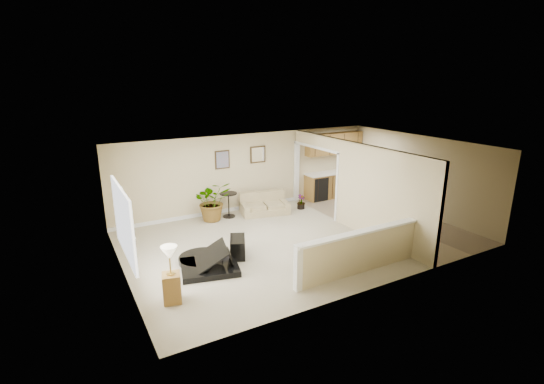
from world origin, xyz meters
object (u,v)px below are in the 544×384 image
loveseat (264,203)px  palm_plant (213,201)px  piano_bench (238,247)px  lamp_stand (171,279)px  small_plant (301,203)px  piano (206,248)px  accent_table (229,202)px

loveseat → palm_plant: palm_plant is taller
piano_bench → lamp_stand: size_ratio=0.60×
piano_bench → small_plant: (3.35, 2.30, -0.03)m
lamp_stand → palm_plant: bearing=59.3°
piano → small_plant: piano is taller
accent_table → piano: bearing=-121.6°
piano_bench → accent_table: size_ratio=0.90×
accent_table → lamp_stand: (-2.89, -3.99, -0.01)m
lamp_stand → small_plant: bearing=33.9°
piano_bench → lamp_stand: 2.35m
accent_table → lamp_stand: bearing=-125.9°
piano → palm_plant: size_ratio=1.38×
piano_bench → accent_table: bearing=71.2°
loveseat → piano_bench: bearing=-116.7°
piano → palm_plant: bearing=79.7°
loveseat → lamp_stand: bearing=-124.1°
loveseat → small_plant: bearing=2.0°
accent_table → palm_plant: 0.55m
accent_table → small_plant: 2.48m
small_plant → loveseat: bearing=169.5°
piano_bench → piano: bearing=-164.7°
piano → piano_bench: size_ratio=2.41×
piano_bench → loveseat: 3.28m
palm_plant → small_plant: bearing=-7.6°
piano_bench → small_plant: size_ratio=1.46×
accent_table → palm_plant: (-0.54, -0.03, 0.10)m
accent_table → small_plant: size_ratio=1.62×
piano_bench → loveseat: loveseat is taller
piano → lamp_stand: 1.47m
accent_table → palm_plant: size_ratio=0.63×
piano → lamp_stand: (-1.06, -1.02, -0.01)m
piano → loveseat: size_ratio=1.01×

